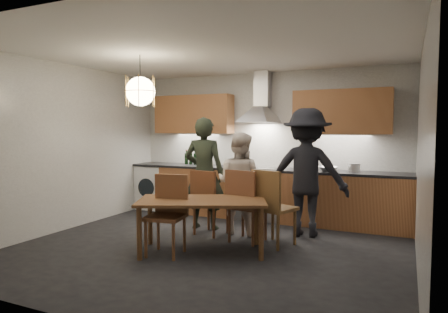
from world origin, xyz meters
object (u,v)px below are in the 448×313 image
at_px(chair_back_left, 207,198).
at_px(dining_table, 202,206).
at_px(person_left, 204,173).
at_px(person_right, 307,172).
at_px(wine_bottles, 195,157).
at_px(person_mid, 239,183).
at_px(chair_front, 168,209).
at_px(stock_pot, 354,168).
at_px(mixing_bowl, 328,169).

bearing_deg(chair_back_left, dining_table, 121.70).
xyz_separation_m(dining_table, person_left, (-0.53, 1.08, 0.28)).
height_order(person_right, wine_bottles, person_right).
bearing_deg(person_mid, chair_front, 75.66).
height_order(chair_front, stock_pot, stock_pot).
xyz_separation_m(chair_front, person_right, (1.40, 1.58, 0.37)).
relative_size(dining_table, person_right, 0.96).
xyz_separation_m(dining_table, person_right, (1.03, 1.37, 0.34)).
distance_m(dining_table, stock_pot, 2.69).
height_order(person_right, mixing_bowl, person_right).
distance_m(person_mid, stock_pot, 1.87).
relative_size(chair_back_left, person_left, 0.55).
distance_m(chair_back_left, chair_front, 0.95).
xyz_separation_m(mixing_bowl, stock_pot, (0.39, 0.06, 0.03)).
height_order(stock_pot, wine_bottles, wine_bottles).
bearing_deg(wine_bottles, person_right, -20.01).
distance_m(person_mid, mixing_bowl, 1.52).
bearing_deg(chair_back_left, stock_pot, -134.63).
distance_m(dining_table, person_mid, 1.08).
bearing_deg(stock_pot, person_left, -154.35).
relative_size(chair_back_left, chair_front, 0.98).
distance_m(dining_table, wine_bottles, 2.62).
bearing_deg(dining_table, mixing_bowl, 35.19).
xyz_separation_m(mixing_bowl, wine_bottles, (-2.54, 0.17, 0.10)).
bearing_deg(chair_front, dining_table, 20.05).
relative_size(person_left, person_right, 0.94).
bearing_deg(wine_bottles, person_left, -55.27).
xyz_separation_m(dining_table, chair_back_left, (-0.30, 0.74, -0.04)).
bearing_deg(chair_back_left, mixing_bowl, -129.52).
bearing_deg(dining_table, person_left, 92.09).
bearing_deg(wine_bottles, person_mid, -39.55).
bearing_deg(person_mid, person_left, 3.53).
distance_m(dining_table, person_right, 1.74).
xyz_separation_m(dining_table, wine_bottles, (-1.32, 2.22, 0.44)).
height_order(chair_back_left, person_mid, person_mid).
height_order(chair_front, person_left, person_left).
xyz_separation_m(person_right, stock_pot, (0.59, 0.75, 0.02)).
bearing_deg(chair_front, wine_bottles, 101.82).
relative_size(chair_back_left, wine_bottles, 2.12).
relative_size(chair_back_left, person_right, 0.52).
bearing_deg(dining_table, chair_front, -174.57).
xyz_separation_m(stock_pot, wine_bottles, (-2.94, 0.11, 0.07)).
relative_size(dining_table, person_left, 1.02).
bearing_deg(person_left, wine_bottles, -62.34).
bearing_deg(chair_back_left, person_mid, -128.82).
relative_size(chair_front, person_mid, 0.65).
bearing_deg(wine_bottles, dining_table, -59.26).
bearing_deg(person_left, dining_table, 109.08).
xyz_separation_m(dining_table, chair_front, (-0.37, -0.21, -0.03)).
relative_size(mixing_bowl, stock_pot, 1.73).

